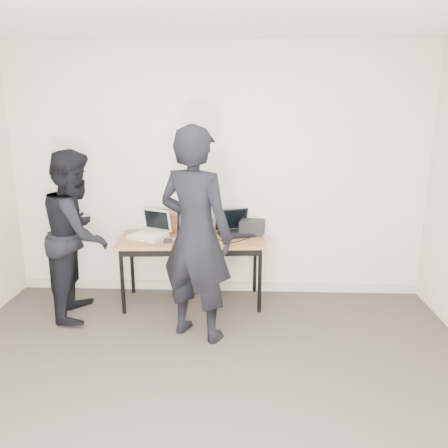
# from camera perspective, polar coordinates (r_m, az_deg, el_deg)

# --- Properties ---
(room) EXTENTS (4.60, 4.60, 2.80)m
(room) POSITION_cam_1_polar(r_m,az_deg,el_deg) (2.54, -3.77, -0.28)
(room) COLOR #3D352E
(room) RESTS_ON ground
(desk) EXTENTS (1.54, 0.74, 0.72)m
(desk) POSITION_cam_1_polar(r_m,az_deg,el_deg) (4.57, -4.21, -2.56)
(desk) COLOR brown
(desk) RESTS_ON ground
(laptop_beige) EXTENTS (0.45, 0.45, 0.28)m
(laptop_beige) POSITION_cam_1_polar(r_m,az_deg,el_deg) (4.63, -9.58, -1.02)
(laptop_beige) COLOR #B8AF93
(laptop_beige) RESTS_ON desk
(laptop_center) EXTENTS (0.41, 0.40, 0.26)m
(laptop_center) POSITION_cam_1_polar(r_m,az_deg,el_deg) (4.54, -3.84, -1.08)
(laptop_center) COLOR black
(laptop_center) RESTS_ON desk
(laptop_right) EXTENTS (0.44, 0.43, 0.26)m
(laptop_right) POSITION_cam_1_polar(r_m,az_deg,el_deg) (4.68, 1.39, -0.62)
(laptop_right) COLOR black
(laptop_right) RESTS_ON desk
(leather_satchel) EXTENTS (0.37, 0.21, 0.25)m
(leather_satchel) POSITION_cam_1_polar(r_m,az_deg,el_deg) (4.76, -6.11, 0.42)
(leather_satchel) COLOR brown
(leather_satchel) RESTS_ON desk
(tissue) EXTENTS (0.14, 0.11, 0.08)m
(tissue) POSITION_cam_1_polar(r_m,az_deg,el_deg) (4.72, -5.79, 2.28)
(tissue) COLOR white
(tissue) RESTS_ON leather_satchel
(equipment_box) EXTENTS (0.29, 0.25, 0.15)m
(equipment_box) POSITION_cam_1_polar(r_m,az_deg,el_deg) (4.69, 3.69, -0.42)
(equipment_box) COLOR black
(equipment_box) RESTS_ON desk
(power_brick) EXTENTS (0.09, 0.06, 0.03)m
(power_brick) POSITION_cam_1_polar(r_m,az_deg,el_deg) (4.42, -7.33, -2.21)
(power_brick) COLOR black
(power_brick) RESTS_ON desk
(cables) EXTENTS (1.14, 0.41, 0.01)m
(cables) POSITION_cam_1_polar(r_m,az_deg,el_deg) (4.54, -3.70, -1.84)
(cables) COLOR black
(cables) RESTS_ON desk
(person_typist) EXTENTS (0.82, 0.70, 1.90)m
(person_typist) POSITION_cam_1_polar(r_m,az_deg,el_deg) (3.80, -3.72, -1.50)
(person_typist) COLOR black
(person_typist) RESTS_ON ground
(person_observer) EXTENTS (0.73, 0.88, 1.65)m
(person_observer) POSITION_cam_1_polar(r_m,az_deg,el_deg) (4.52, -18.64, -1.27)
(person_observer) COLOR black
(person_observer) RESTS_ON ground
(baseboard) EXTENTS (4.50, 0.03, 0.10)m
(baseboard) POSITION_cam_1_polar(r_m,az_deg,el_deg) (5.07, -0.84, -8.08)
(baseboard) COLOR #ADA58F
(baseboard) RESTS_ON ground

